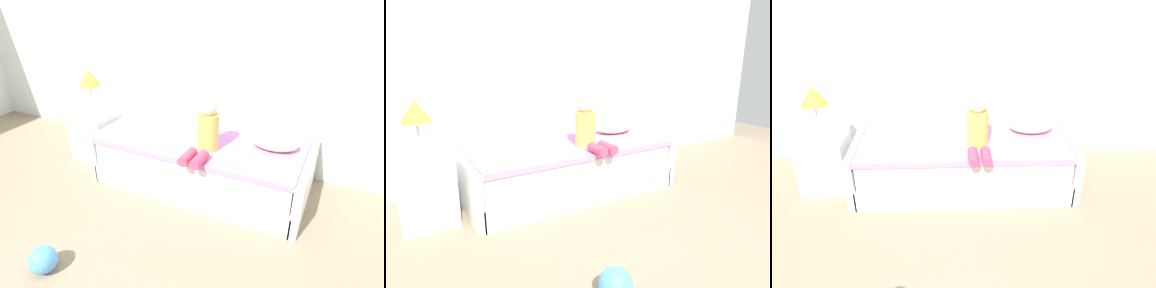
{
  "view_description": "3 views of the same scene",
  "coord_description": "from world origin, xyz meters",
  "views": [
    {
      "loc": [
        1.26,
        -0.69,
        1.91
      ],
      "look_at": [
        0.07,
        1.75,
        0.55
      ],
      "focal_mm": 30.79,
      "sensor_mm": 36.0,
      "label": 1
    },
    {
      "loc": [
        -1.53,
        -0.96,
        1.44
      ],
      "look_at": [
        0.07,
        1.75,
        0.55
      ],
      "focal_mm": 32.1,
      "sensor_mm": 36.0,
      "label": 2
    },
    {
      "loc": [
        -0.05,
        -1.32,
        2.19
      ],
      "look_at": [
        0.07,
        1.75,
        0.55
      ],
      "focal_mm": 35.82,
      "sensor_mm": 36.0,
      "label": 3
    }
  ],
  "objects": [
    {
      "name": "nightstand",
      "position": [
        -1.28,
        1.97,
        0.3
      ],
      "size": [
        0.44,
        0.44,
        0.6
      ],
      "primitive_type": "cube",
      "color": "white",
      "rests_on": "ground"
    },
    {
      "name": "pillow",
      "position": [
        0.75,
        2.1,
        0.56
      ],
      "size": [
        0.44,
        0.3,
        0.13
      ],
      "primitive_type": "ellipsoid",
      "color": "#F2E58C",
      "rests_on": "bed"
    },
    {
      "name": "child_figure",
      "position": [
        0.19,
        1.77,
        0.7
      ],
      "size": [
        0.2,
        0.51,
        0.5
      ],
      "color": "gold",
      "rests_on": "bed"
    },
    {
      "name": "bed",
      "position": [
        0.07,
        2.0,
        0.25
      ],
      "size": [
        2.11,
        1.0,
        0.5
      ],
      "color": "white",
      "rests_on": "ground"
    },
    {
      "name": "wall_rear",
      "position": [
        0.0,
        2.6,
        1.45
      ],
      "size": [
        7.2,
        0.1,
        2.9
      ],
      "primitive_type": "cube",
      "color": "silver",
      "rests_on": "ground"
    },
    {
      "name": "table_lamp",
      "position": [
        -1.28,
        1.97,
        0.94
      ],
      "size": [
        0.24,
        0.24,
        0.45
      ],
      "color": "silver",
      "rests_on": "nightstand"
    }
  ]
}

